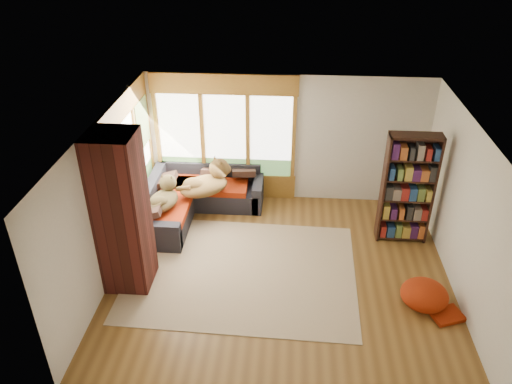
% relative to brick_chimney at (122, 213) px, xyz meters
% --- Properties ---
extents(floor, '(5.50, 5.50, 0.00)m').
position_rel_brick_chimney_xyz_m(floor, '(2.40, 0.35, -1.30)').
color(floor, brown).
rests_on(floor, ground).
extents(ceiling, '(5.50, 5.50, 0.00)m').
position_rel_brick_chimney_xyz_m(ceiling, '(2.40, 0.35, 1.30)').
color(ceiling, white).
extents(wall_back, '(5.50, 0.04, 2.60)m').
position_rel_brick_chimney_xyz_m(wall_back, '(2.40, 2.85, 0.00)').
color(wall_back, silver).
rests_on(wall_back, ground).
extents(wall_front, '(5.50, 0.04, 2.60)m').
position_rel_brick_chimney_xyz_m(wall_front, '(2.40, -2.15, 0.00)').
color(wall_front, silver).
rests_on(wall_front, ground).
extents(wall_left, '(0.04, 5.00, 2.60)m').
position_rel_brick_chimney_xyz_m(wall_left, '(-0.35, 0.35, 0.00)').
color(wall_left, silver).
rests_on(wall_left, ground).
extents(wall_right, '(0.04, 5.00, 2.60)m').
position_rel_brick_chimney_xyz_m(wall_right, '(5.15, 0.35, 0.00)').
color(wall_right, silver).
rests_on(wall_right, ground).
extents(windows_back, '(2.82, 0.10, 1.90)m').
position_rel_brick_chimney_xyz_m(windows_back, '(1.20, 2.82, 0.05)').
color(windows_back, olive).
rests_on(windows_back, wall_back).
extents(windows_left, '(0.10, 2.62, 1.90)m').
position_rel_brick_chimney_xyz_m(windows_left, '(-0.32, 1.55, 0.05)').
color(windows_left, olive).
rests_on(windows_left, wall_left).
extents(roller_blind, '(0.03, 0.72, 0.90)m').
position_rel_brick_chimney_xyz_m(roller_blind, '(-0.29, 2.38, 0.45)').
color(roller_blind, '#749152').
rests_on(roller_blind, wall_left).
extents(brick_chimney, '(0.70, 0.70, 2.60)m').
position_rel_brick_chimney_xyz_m(brick_chimney, '(0.00, 0.00, 0.00)').
color(brick_chimney, '#471914').
rests_on(brick_chimney, ground).
extents(sectional_sofa, '(2.20, 2.20, 0.80)m').
position_rel_brick_chimney_xyz_m(sectional_sofa, '(0.45, 2.05, -1.00)').
color(sectional_sofa, black).
rests_on(sectional_sofa, ground).
extents(area_rug, '(3.81, 2.95, 0.01)m').
position_rel_brick_chimney_xyz_m(area_rug, '(1.76, 0.36, -1.29)').
color(area_rug, beige).
rests_on(area_rug, ground).
extents(bookshelf, '(0.88, 0.29, 2.06)m').
position_rel_brick_chimney_xyz_m(bookshelf, '(4.54, 1.53, -0.27)').
color(bookshelf, black).
rests_on(bookshelf, ground).
extents(pouf, '(0.91, 0.91, 0.39)m').
position_rel_brick_chimney_xyz_m(pouf, '(4.59, -0.22, -1.09)').
color(pouf, '#9E280A').
rests_on(pouf, area_rug).
extents(dog_tan, '(1.14, 1.08, 0.56)m').
position_rel_brick_chimney_xyz_m(dog_tan, '(0.94, 2.05, -0.48)').
color(dog_tan, brown).
rests_on(dog_tan, sectional_sofa).
extents(dog_brindle, '(0.62, 0.88, 0.45)m').
position_rel_brick_chimney_xyz_m(dog_brindle, '(0.23, 1.53, -0.54)').
color(dog_brindle, '#392D18').
rests_on(dog_brindle, sectional_sofa).
extents(throw_pillows, '(1.98, 1.68, 0.45)m').
position_rel_brick_chimney_xyz_m(throw_pillows, '(0.53, 2.10, -0.52)').
color(throw_pillows, '#332018').
rests_on(throw_pillows, sectional_sofa).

